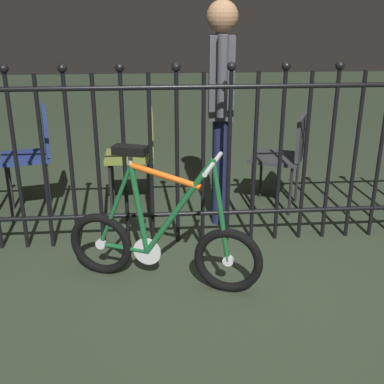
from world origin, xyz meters
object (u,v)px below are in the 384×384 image
chair_olive (138,149)px  person_visitor (221,95)px  bicycle (162,241)px  chair_charcoal (286,152)px  chair_navy (34,149)px

chair_olive → person_visitor: size_ratio=0.50×
bicycle → chair_charcoal: bicycle is taller
chair_olive → person_visitor: 0.88m
chair_navy → chair_charcoal: (2.06, -0.05, -0.06)m
bicycle → person_visitor: person_visitor is taller
bicycle → chair_navy: size_ratio=1.34×
chair_charcoal → person_visitor: 0.80m
chair_navy → chair_charcoal: chair_navy is taller
bicycle → chair_navy: 1.57m
chair_navy → chair_charcoal: size_ratio=1.10×
bicycle → chair_charcoal: 1.57m
chair_navy → person_visitor: (1.47, -0.24, 0.45)m
chair_navy → chair_charcoal: 2.06m
chair_olive → chair_charcoal: size_ratio=1.03×
bicycle → chair_olive: 1.31m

